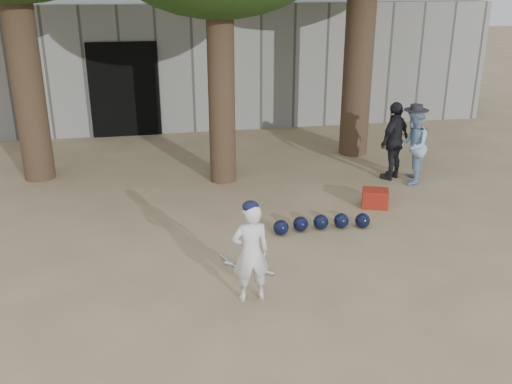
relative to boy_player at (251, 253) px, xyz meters
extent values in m
plane|color=#937C5E|center=(-0.33, 0.04, -0.61)|extent=(70.00, 70.00, 0.00)
imported|color=silver|center=(0.00, 0.00, 0.00)|extent=(0.46, 0.32, 1.21)
imported|color=#88AAD2|center=(3.65, 3.45, 0.09)|extent=(0.78, 0.84, 1.39)
imported|color=black|center=(3.41, 3.73, 0.13)|extent=(0.91, 0.79, 1.47)
cube|color=#A12115|center=(2.55, 2.44, -0.46)|extent=(0.51, 0.45, 0.30)
cube|color=gray|center=(-0.33, 8.04, 0.89)|extent=(16.00, 0.35, 3.00)
cube|color=black|center=(-1.53, 7.84, 0.49)|extent=(1.60, 0.08, 2.20)
cube|color=slate|center=(-0.33, 10.54, 0.89)|extent=(16.00, 5.00, 3.00)
sphere|color=black|center=(0.77, 1.67, -0.49)|extent=(0.23, 0.23, 0.23)
sphere|color=black|center=(1.09, 1.74, -0.49)|extent=(0.23, 0.23, 0.23)
sphere|color=black|center=(1.41, 1.75, -0.49)|extent=(0.23, 0.23, 0.23)
sphere|color=black|center=(1.73, 1.74, -0.49)|extent=(0.23, 0.23, 0.23)
sphere|color=black|center=(2.05, 1.68, -0.49)|extent=(0.23, 0.23, 0.23)
cylinder|color=silver|center=(-0.07, 0.81, -0.58)|extent=(0.32, 0.69, 0.06)
cylinder|color=silver|center=(0.11, 0.69, -0.58)|extent=(0.61, 0.48, 0.06)
cylinder|color=brown|center=(-3.13, 5.04, 2.14)|extent=(0.56, 0.56, 5.50)
cylinder|color=brown|center=(0.27, 4.24, 1.89)|extent=(0.48, 0.48, 5.00)
cylinder|color=brown|center=(3.27, 5.44, 2.29)|extent=(0.60, 0.60, 5.80)
camera|label=1|loc=(-1.08, -5.80, 2.99)|focal=40.00mm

